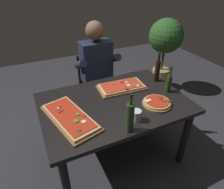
{
  "coord_description": "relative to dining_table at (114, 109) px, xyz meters",
  "views": [
    {
      "loc": [
        -0.68,
        -1.41,
        1.82
      ],
      "look_at": [
        0.0,
        0.05,
        0.79
      ],
      "focal_mm": 31.51,
      "sensor_mm": 36.0,
      "label": 1
    }
  ],
  "objects": [
    {
      "name": "ground_plane",
      "position": [
        0.0,
        0.0,
        -0.64
      ],
      "size": [
        6.4,
        6.4,
        0.0
      ],
      "primitive_type": "plane",
      "color": "#2D2D33"
    },
    {
      "name": "dining_table",
      "position": [
        0.0,
        0.0,
        0.0
      ],
      "size": [
        1.4,
        0.96,
        0.74
      ],
      "color": "black",
      "rests_on": "ground_plane"
    },
    {
      "name": "pizza_rectangular_front",
      "position": [
        0.18,
        0.19,
        0.12
      ],
      "size": [
        0.52,
        0.3,
        0.05
      ],
      "color": "brown",
      "rests_on": "dining_table"
    },
    {
      "name": "pizza_rectangular_left",
      "position": [
        -0.46,
        -0.08,
        0.12
      ],
      "size": [
        0.42,
        0.66,
        0.05
      ],
      "color": "brown",
      "rests_on": "dining_table"
    },
    {
      "name": "pizza_round_far",
      "position": [
        0.34,
        -0.22,
        0.11
      ],
      "size": [
        0.28,
        0.28,
        0.05
      ],
      "color": "brown",
      "rests_on": "dining_table"
    },
    {
      "name": "wine_bottle_dark",
      "position": [
        -0.07,
        -0.42,
        0.23
      ],
      "size": [
        0.06,
        0.06,
        0.34
      ],
      "color": "#233819",
      "rests_on": "dining_table"
    },
    {
      "name": "oil_bottle_amber",
      "position": [
        0.58,
        -0.07,
        0.2
      ],
      "size": [
        0.06,
        0.06,
        0.28
      ],
      "color": "#233819",
      "rests_on": "dining_table"
    },
    {
      "name": "vinegar_bottle_green",
      "position": [
        0.62,
        0.18,
        0.23
      ],
      "size": [
        0.06,
        0.06,
        0.33
      ],
      "color": "black",
      "rests_on": "dining_table"
    },
    {
      "name": "tumbler_near_camera",
      "position": [
        0.05,
        -0.33,
        0.14
      ],
      "size": [
        0.08,
        0.08,
        0.1
      ],
      "color": "silver",
      "rests_on": "dining_table"
    },
    {
      "name": "diner_chair",
      "position": [
        0.12,
        0.86,
        -0.16
      ],
      "size": [
        0.44,
        0.44,
        0.87
      ],
      "color": "black",
      "rests_on": "ground_plane"
    },
    {
      "name": "seated_diner",
      "position": [
        0.12,
        0.74,
        0.1
      ],
      "size": [
        0.53,
        0.41,
        1.33
      ],
      "color": "#23232D",
      "rests_on": "ground_plane"
    },
    {
      "name": "potted_plant_corner",
      "position": [
        1.42,
        1.06,
        0.16
      ],
      "size": [
        0.55,
        0.55,
        1.2
      ],
      "color": "tan",
      "rests_on": "ground_plane"
    }
  ]
}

